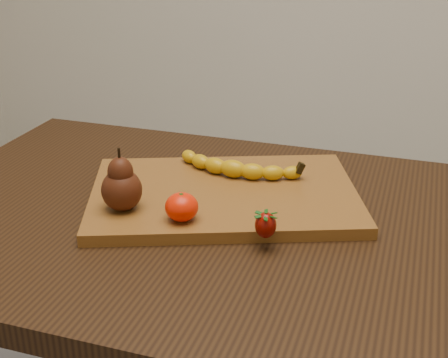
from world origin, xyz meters
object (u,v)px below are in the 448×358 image
(table, at_px, (200,264))
(cutting_board, at_px, (224,195))
(pear, at_px, (121,180))
(mandarin, at_px, (182,207))

(table, xyz_separation_m, cutting_board, (0.02, 0.06, 0.11))
(cutting_board, bearing_deg, pear, -159.38)
(table, relative_size, cutting_board, 2.22)
(table, distance_m, mandarin, 0.15)
(table, xyz_separation_m, pear, (-0.11, -0.06, 0.17))
(pear, bearing_deg, table, 28.75)
(table, xyz_separation_m, mandarin, (-0.00, -0.07, 0.14))
(table, distance_m, pear, 0.21)
(pear, height_order, mandarin, pear)
(pear, bearing_deg, mandarin, -3.61)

